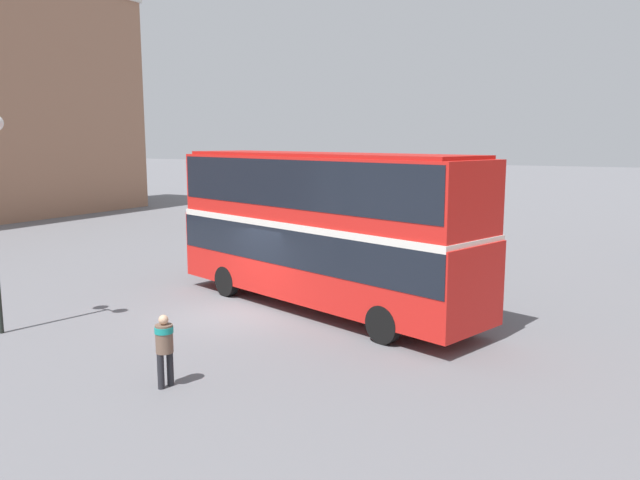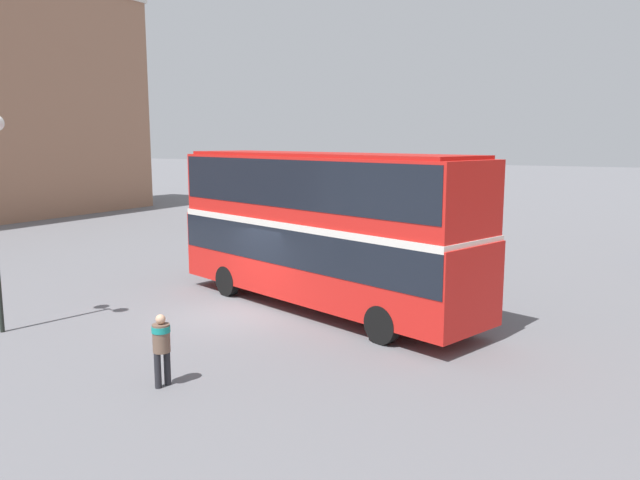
{
  "view_description": "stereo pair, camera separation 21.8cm",
  "coord_description": "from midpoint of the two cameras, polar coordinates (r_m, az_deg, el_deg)",
  "views": [
    {
      "loc": [
        10.9,
        -14.72,
        5.21
      ],
      "look_at": [
        1.95,
        1.94,
        2.17
      ],
      "focal_mm": 35.0,
      "sensor_mm": 36.0,
      "label": 1
    },
    {
      "loc": [
        11.09,
        -14.61,
        5.21
      ],
      "look_at": [
        1.95,
        1.94,
        2.17
      ],
      "focal_mm": 35.0,
      "sensor_mm": 36.0,
      "label": 2
    }
  ],
  "objects": [
    {
      "name": "ground_plane",
      "position": [
        19.05,
        -8.36,
        -6.84
      ],
      "size": [
        240.0,
        240.0,
        0.0
      ],
      "primitive_type": "plane",
      "color": "slate"
    },
    {
      "name": "pedestrian_foreground",
      "position": [
        13.76,
        -14.49,
        -9.12
      ],
      "size": [
        0.46,
        0.46,
        1.59
      ],
      "rotation": [
        0.0,
        0.0,
        2.94
      ],
      "color": "#232328",
      "rests_on": "ground_plane"
    },
    {
      "name": "parked_car_kerb_far",
      "position": [
        38.44,
        -8.5,
        2.4
      ],
      "size": [
        4.26,
        2.46,
        1.51
      ],
      "rotation": [
        0.0,
        0.0,
        2.99
      ],
      "color": "slate",
      "rests_on": "ground_plane"
    },
    {
      "name": "double_decker_bus",
      "position": [
        19.06,
        -0.33,
        1.75
      ],
      "size": [
        11.4,
        5.89,
        4.83
      ],
      "rotation": [
        0.0,
        0.0,
        -0.31
      ],
      "color": "red",
      "rests_on": "ground_plane"
    }
  ]
}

